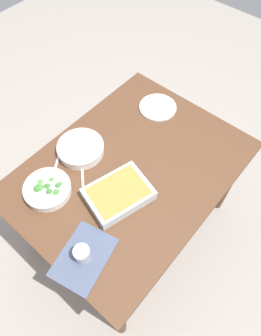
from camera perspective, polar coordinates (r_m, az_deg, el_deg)
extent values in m
plane|color=#9E9389|center=(2.23, 0.00, -10.49)|extent=(6.00, 6.00, 0.00)
cube|color=brown|center=(1.59, 0.00, -0.39)|extent=(1.20, 0.90, 0.04)
cylinder|color=brown|center=(1.72, -2.03, -26.55)|extent=(0.06, 0.06, 0.70)
cylinder|color=brown|center=(2.09, 18.03, -2.27)|extent=(0.06, 0.06, 0.70)
cylinder|color=brown|center=(1.96, -19.62, -10.15)|extent=(0.06, 0.06, 0.70)
cylinder|color=brown|center=(2.29, 1.38, 8.55)|extent=(0.06, 0.06, 0.70)
cube|color=#4C5670|center=(1.39, -8.75, -16.15)|extent=(0.32, 0.26, 0.00)
cylinder|color=white|center=(1.64, -9.30, 3.58)|extent=(0.24, 0.24, 0.05)
torus|color=white|center=(1.62, -9.41, 4.08)|extent=(0.25, 0.25, 0.01)
cylinder|color=olive|center=(1.63, -9.31, 3.64)|extent=(0.20, 0.20, 0.03)
sphere|color=silver|center=(1.61, -8.75, 3.81)|extent=(0.02, 0.02, 0.02)
sphere|color=#C66633|center=(1.59, -8.36, 2.93)|extent=(0.02, 0.02, 0.02)
sphere|color=silver|center=(1.62, -9.73, 3.76)|extent=(0.02, 0.02, 0.02)
sphere|color=silver|center=(1.63, -9.75, 4.68)|extent=(0.02, 0.02, 0.02)
sphere|color=olive|center=(1.61, -9.61, 3.43)|extent=(0.01, 0.01, 0.01)
cylinder|color=white|center=(1.54, -15.24, -3.89)|extent=(0.22, 0.22, 0.05)
torus|color=white|center=(1.52, -15.42, -3.50)|extent=(0.23, 0.23, 0.01)
cylinder|color=#8CB272|center=(1.53, -15.26, -3.85)|extent=(0.18, 0.18, 0.02)
sphere|color=#478C38|center=(1.49, -13.70, -4.48)|extent=(0.03, 0.03, 0.03)
sphere|color=#3D7A33|center=(1.50, -15.00, -4.35)|extent=(0.03, 0.03, 0.03)
sphere|color=#3D7A33|center=(1.52, -15.29, -3.36)|extent=(0.03, 0.03, 0.03)
sphere|color=#569E42|center=(1.54, -16.43, -2.52)|extent=(0.03, 0.03, 0.03)
sphere|color=#569E42|center=(1.52, -15.33, -3.46)|extent=(0.03, 0.03, 0.03)
sphere|color=#478C38|center=(1.51, -13.02, -2.99)|extent=(0.03, 0.03, 0.03)
sphere|color=#569E42|center=(1.53, -16.61, -3.14)|extent=(0.03, 0.03, 0.03)
sphere|color=#478C38|center=(1.53, -14.54, -2.20)|extent=(0.03, 0.03, 0.03)
sphere|color=#3D7A33|center=(1.52, -17.03, -3.76)|extent=(0.04, 0.04, 0.04)
sphere|color=#3D7A33|center=(1.51, -13.42, -3.29)|extent=(0.03, 0.03, 0.03)
sphere|color=#569E42|center=(1.52, -15.53, -3.33)|extent=(0.03, 0.03, 0.03)
sphere|color=#478C38|center=(1.52, -16.53, -3.68)|extent=(0.03, 0.03, 0.03)
cube|color=silver|center=(1.47, -2.25, -4.89)|extent=(0.35, 0.29, 0.06)
cube|color=gold|center=(1.45, -2.27, -4.66)|extent=(0.31, 0.26, 0.04)
cylinder|color=#B2BCC6|center=(1.35, -8.98, -15.64)|extent=(0.07, 0.07, 0.08)
cylinder|color=black|center=(1.36, -8.91, -15.80)|extent=(0.06, 0.06, 0.05)
cylinder|color=white|center=(1.85, 5.13, 11.25)|extent=(0.22, 0.22, 0.01)
cube|color=silver|center=(1.56, -8.96, -1.61)|extent=(0.10, 0.11, 0.01)
ellipsoid|color=silver|center=(1.61, -9.09, 1.00)|extent=(0.05, 0.05, 0.01)
cube|color=silver|center=(1.63, -13.81, 0.32)|extent=(0.12, 0.09, 0.01)
ellipsoid|color=silver|center=(1.58, -14.52, -2.18)|extent=(0.05, 0.04, 0.01)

